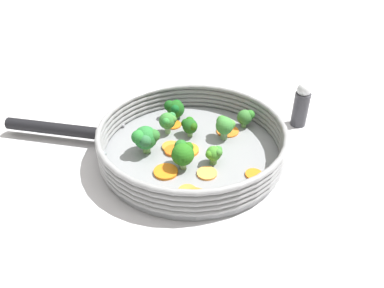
{
  "coord_description": "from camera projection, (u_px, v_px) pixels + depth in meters",
  "views": [
    {
      "loc": [
        -0.55,
        0.25,
        0.46
      ],
      "look_at": [
        0.0,
        0.0,
        0.03
      ],
      "focal_mm": 35.0,
      "sensor_mm": 36.0,
      "label": 1
    }
  ],
  "objects": [
    {
      "name": "skillet_handle",
      "position": [
        57.0,
        129.0,
        0.79
      ],
      "size": [
        0.15,
        0.2,
        0.03
      ],
      "primitive_type": "cylinder",
      "rotation": [
        1.57,
        0.0,
        2.51
      ],
      "color": "black",
      "rests_on": "skillet"
    },
    {
      "name": "broccoli_floret_1",
      "position": [
        225.0,
        125.0,
        0.77
      ],
      "size": [
        0.04,
        0.04,
        0.05
      ],
      "color": "#6C9560",
      "rests_on": "skillet"
    },
    {
      "name": "skillet",
      "position": [
        192.0,
        153.0,
        0.75
      ],
      "size": [
        0.36,
        0.36,
        0.01
      ],
      "primitive_type": "cylinder",
      "color": "gray",
      "rests_on": "ground_plane"
    },
    {
      "name": "carrot_slice_7",
      "position": [
        187.0,
        191.0,
        0.65
      ],
      "size": [
        0.04,
        0.04,
        0.0
      ],
      "primitive_type": "cylinder",
      "rotation": [
        0.0,
        0.0,
        1.99
      ],
      "color": "orange",
      "rests_on": "skillet"
    },
    {
      "name": "skillet_rivet_left",
      "position": [
        123.0,
        125.0,
        0.82
      ],
      "size": [
        0.01,
        0.01,
        0.01
      ],
      "primitive_type": "sphere",
      "color": "gray",
      "rests_on": "skillet"
    },
    {
      "name": "broccoli_floret_5",
      "position": [
        168.0,
        121.0,
        0.78
      ],
      "size": [
        0.04,
        0.04,
        0.05
      ],
      "color": "#82AC6F",
      "rests_on": "skillet"
    },
    {
      "name": "broccoli_floret_0",
      "position": [
        183.0,
        153.0,
        0.69
      ],
      "size": [
        0.05,
        0.04,
        0.05
      ],
      "color": "#89B267",
      "rests_on": "skillet"
    },
    {
      "name": "broccoli_floret_3",
      "position": [
        175.0,
        108.0,
        0.84
      ],
      "size": [
        0.05,
        0.04,
        0.04
      ],
      "color": "#5D9254",
      "rests_on": "skillet"
    },
    {
      "name": "salt_shaker",
      "position": [
        301.0,
        105.0,
        0.82
      ],
      "size": [
        0.03,
        0.03,
        0.1
      ],
      "color": "#333338",
      "rests_on": "ground_plane"
    },
    {
      "name": "broccoli_floret_6",
      "position": [
        190.0,
        125.0,
        0.78
      ],
      "size": [
        0.04,
        0.03,
        0.04
      ],
      "color": "#86B56A",
      "rests_on": "skillet"
    },
    {
      "name": "carrot_slice_1",
      "position": [
        195.0,
        197.0,
        0.64
      ],
      "size": [
        0.06,
        0.06,
        0.01
      ],
      "primitive_type": "cylinder",
      "rotation": [
        0.0,
        0.0,
        2.0
      ],
      "color": "orange",
      "rests_on": "skillet"
    },
    {
      "name": "broccoli_floret_2",
      "position": [
        214.0,
        154.0,
        0.7
      ],
      "size": [
        0.03,
        0.04,
        0.04
      ],
      "color": "#629445",
      "rests_on": "skillet"
    },
    {
      "name": "skillet_rivet_right",
      "position": [
        104.0,
        154.0,
        0.73
      ],
      "size": [
        0.01,
        0.01,
        0.01
      ],
      "primitive_type": "sphere",
      "color": "gray",
      "rests_on": "skillet"
    },
    {
      "name": "carrot_slice_2",
      "position": [
        173.0,
        151.0,
        0.74
      ],
      "size": [
        0.05,
        0.05,
        0.01
      ],
      "primitive_type": "cylinder",
      "rotation": [
        0.0,
        0.0,
        4.31
      ],
      "color": "#E65C15",
      "rests_on": "skillet"
    },
    {
      "name": "carrot_slice_5",
      "position": [
        187.0,
        149.0,
        0.75
      ],
      "size": [
        0.06,
        0.06,
        0.01
      ],
      "primitive_type": "cylinder",
      "rotation": [
        0.0,
        0.0,
        2.8
      ],
      "color": "orange",
      "rests_on": "skillet"
    },
    {
      "name": "carrot_slice_6",
      "position": [
        254.0,
        174.0,
        0.69
      ],
      "size": [
        0.04,
        0.04,
        0.0
      ],
      "primitive_type": "cylinder",
      "rotation": [
        0.0,
        0.0,
        0.4
      ],
      "color": "orange",
      "rests_on": "skillet"
    },
    {
      "name": "broccoli_floret_7",
      "position": [
        246.0,
        117.0,
        0.81
      ],
      "size": [
        0.03,
        0.04,
        0.04
      ],
      "color": "#7AB761",
      "rests_on": "skillet"
    },
    {
      "name": "skillet_rim_wall",
      "position": [
        192.0,
        139.0,
        0.73
      ],
      "size": [
        0.37,
        0.37,
        0.06
      ],
      "color": "gray",
      "rests_on": "skillet"
    },
    {
      "name": "carrot_slice_0",
      "position": [
        228.0,
        131.0,
        0.8
      ],
      "size": [
        0.06,
        0.06,
        0.0
      ],
      "primitive_type": "cylinder",
      "rotation": [
        0.0,
        0.0,
        5.12
      ],
      "color": "orange",
      "rests_on": "skillet"
    },
    {
      "name": "carrot_slice_3",
      "position": [
        207.0,
        173.0,
        0.69
      ],
      "size": [
        0.04,
        0.04,
        0.0
      ],
      "primitive_type": "cylinder",
      "rotation": [
        0.0,
        0.0,
        1.37
      ],
      "color": "#F99D40",
      "rests_on": "skillet"
    },
    {
      "name": "carrot_slice_9",
      "position": [
        166.0,
        172.0,
        0.69
      ],
      "size": [
        0.06,
        0.06,
        0.01
      ],
      "primitive_type": "cylinder",
      "rotation": [
        0.0,
        0.0,
        5.85
      ],
      "color": "orange",
      "rests_on": "skillet"
    },
    {
      "name": "ground_plane",
      "position": [
        192.0,
        155.0,
        0.76
      ],
      "size": [
        4.0,
        4.0,
        0.0
      ],
      "primitive_type": "plane",
      "color": "#BBB9BD"
    },
    {
      "name": "broccoli_floret_4",
      "position": [
        145.0,
        138.0,
        0.72
      ],
      "size": [
        0.05,
        0.06,
        0.06
      ],
      "color": "#6CA44E",
      "rests_on": "skillet"
    },
    {
      "name": "carrot_slice_4",
      "position": [
        171.0,
        125.0,
        0.82
      ],
      "size": [
        0.05,
        0.05,
        0.0
      ],
      "primitive_type": "cylinder",
      "rotation": [
        0.0,
        0.0,
        4.25
      ],
      "color": "orange",
      "rests_on": "skillet"
    },
    {
      "name": "carrot_slice_8",
      "position": [
        171.0,
        147.0,
        0.75
      ],
      "size": [
        0.04,
        0.04,
        0.01
      ],
      "primitive_type": "cylinder",
      "rotation": [
        0.0,
        0.0,
        4.58
      ],
      "color": "orange",
      "rests_on": "skillet"
    }
  ]
}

